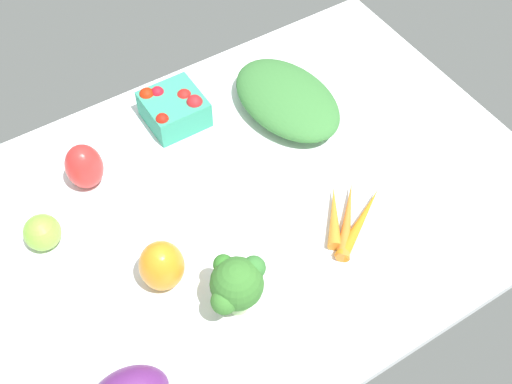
{
  "coord_description": "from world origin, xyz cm",
  "views": [
    {
      "loc": [
        -37.9,
        -60.26,
        98.64
      ],
      "look_at": [
        0.0,
        0.0,
        4.0
      ],
      "focal_mm": 45.81,
      "sensor_mm": 36.0,
      "label": 1
    }
  ],
  "objects_px": {
    "carrot_bunch": "(348,219)",
    "bell_pepper_orange": "(162,266)",
    "leafy_greens_clump": "(287,99)",
    "broccoli_head": "(236,284)",
    "berry_basket": "(174,108)",
    "bell_pepper_red": "(84,166)",
    "heirloom_tomato_green": "(42,232)"
  },
  "relations": [
    {
      "from": "carrot_bunch",
      "to": "bell_pepper_orange",
      "type": "distance_m",
      "value": 0.34
    },
    {
      "from": "carrot_bunch",
      "to": "berry_basket",
      "type": "height_order",
      "value": "berry_basket"
    },
    {
      "from": "heirloom_tomato_green",
      "to": "leafy_greens_clump",
      "type": "distance_m",
      "value": 0.53
    },
    {
      "from": "berry_basket",
      "to": "bell_pepper_red",
      "type": "distance_m",
      "value": 0.22
    },
    {
      "from": "bell_pepper_orange",
      "to": "leafy_greens_clump",
      "type": "xyz_separation_m",
      "value": [
        0.39,
        0.22,
        -0.02
      ]
    },
    {
      "from": "berry_basket",
      "to": "carrot_bunch",
      "type": "bearing_deg",
      "value": -69.85
    },
    {
      "from": "bell_pepper_orange",
      "to": "berry_basket",
      "type": "bearing_deg",
      "value": 59.4
    },
    {
      "from": "berry_basket",
      "to": "bell_pepper_red",
      "type": "height_order",
      "value": "bell_pepper_red"
    },
    {
      "from": "carrot_bunch",
      "to": "heirloom_tomato_green",
      "type": "distance_m",
      "value": 0.53
    },
    {
      "from": "berry_basket",
      "to": "bell_pepper_orange",
      "type": "bearing_deg",
      "value": -120.6
    },
    {
      "from": "berry_basket",
      "to": "leafy_greens_clump",
      "type": "relative_size",
      "value": 0.43
    },
    {
      "from": "broccoli_head",
      "to": "leafy_greens_clump",
      "type": "bearing_deg",
      "value": 45.98
    },
    {
      "from": "bell_pepper_red",
      "to": "berry_basket",
      "type": "bearing_deg",
      "value": 15.09
    },
    {
      "from": "leafy_greens_clump",
      "to": "berry_basket",
      "type": "bearing_deg",
      "value": 154.07
    },
    {
      "from": "leafy_greens_clump",
      "to": "bell_pepper_red",
      "type": "bearing_deg",
      "value": 174.25
    },
    {
      "from": "carrot_bunch",
      "to": "bell_pepper_orange",
      "type": "height_order",
      "value": "bell_pepper_orange"
    },
    {
      "from": "berry_basket",
      "to": "bell_pepper_orange",
      "type": "distance_m",
      "value": 0.37
    },
    {
      "from": "bell_pepper_orange",
      "to": "broccoli_head",
      "type": "relative_size",
      "value": 0.83
    },
    {
      "from": "heirloom_tomato_green",
      "to": "bell_pepper_red",
      "type": "height_order",
      "value": "bell_pepper_red"
    },
    {
      "from": "berry_basket",
      "to": "bell_pepper_orange",
      "type": "height_order",
      "value": "bell_pepper_orange"
    },
    {
      "from": "carrot_bunch",
      "to": "berry_basket",
      "type": "relative_size",
      "value": 1.45
    },
    {
      "from": "bell_pepper_red",
      "to": "leafy_greens_clump",
      "type": "height_order",
      "value": "bell_pepper_red"
    },
    {
      "from": "bell_pepper_red",
      "to": "bell_pepper_orange",
      "type": "xyz_separation_m",
      "value": [
        0.02,
        -0.26,
        0.0
      ]
    },
    {
      "from": "carrot_bunch",
      "to": "heirloom_tomato_green",
      "type": "bearing_deg",
      "value": 152.35
    },
    {
      "from": "leafy_greens_clump",
      "to": "broccoli_head",
      "type": "height_order",
      "value": "broccoli_head"
    },
    {
      "from": "heirloom_tomato_green",
      "to": "bell_pepper_orange",
      "type": "relative_size",
      "value": 0.66
    },
    {
      "from": "carrot_bunch",
      "to": "broccoli_head",
      "type": "height_order",
      "value": "broccoli_head"
    },
    {
      "from": "carrot_bunch",
      "to": "berry_basket",
      "type": "xyz_separation_m",
      "value": [
        -0.14,
        0.39,
        0.02
      ]
    },
    {
      "from": "leafy_greens_clump",
      "to": "broccoli_head",
      "type": "bearing_deg",
      "value": -134.02
    },
    {
      "from": "heirloom_tomato_green",
      "to": "bell_pepper_orange",
      "type": "xyz_separation_m",
      "value": [
        0.14,
        -0.18,
        0.02
      ]
    },
    {
      "from": "heirloom_tomato_green",
      "to": "bell_pepper_red",
      "type": "distance_m",
      "value": 0.14
    },
    {
      "from": "heirloom_tomato_green",
      "to": "broccoli_head",
      "type": "distance_m",
      "value": 0.36
    }
  ]
}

